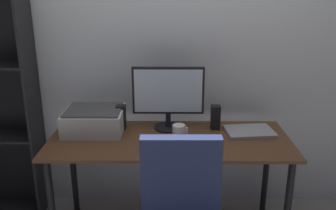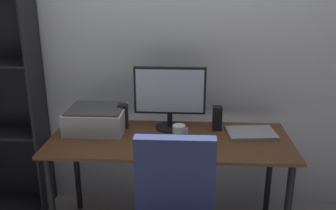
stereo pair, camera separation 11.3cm
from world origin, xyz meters
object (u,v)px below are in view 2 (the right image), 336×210
keyboard (163,148)px  coffee_mug (179,133)px  monitor (170,94)px  speaker_left (123,116)px  printer (96,119)px  desk (170,151)px  speaker_right (217,118)px  laptop (251,133)px  bookshelf (0,99)px  mouse (203,148)px

keyboard → coffee_mug: coffee_mug is taller
monitor → keyboard: (-0.02, -0.36, -0.24)m
speaker_left → printer: size_ratio=0.43×
desk → keyboard: (-0.03, -0.18, 0.10)m
speaker_right → printer: speaker_right is taller
monitor → laptop: (0.56, -0.08, -0.24)m
keyboard → coffee_mug: size_ratio=2.87×
printer → laptop: bearing=-1.4°
desk → bookshelf: bookshelf is taller
mouse → speaker_right: speaker_right is taller
laptop → bookshelf: bearing=167.0°
coffee_mug → speaker_left: 0.45m
printer → bookshelf: (-0.79, 0.20, 0.07)m
keyboard → desk: bearing=80.2°
desk → coffee_mug: (0.06, -0.02, 0.14)m
printer → desk: bearing=-13.6°
speaker_left → printer: speaker_left is taller
desk → speaker_right: 0.41m
speaker_right → speaker_left: bearing=180.0°
speaker_left → speaker_right: (0.66, 0.00, 0.00)m
keyboard → mouse: size_ratio=3.02×
keyboard → laptop: bearing=25.5°
speaker_left → speaker_right: size_ratio=1.00×
keyboard → speaker_right: size_ratio=1.71×
mouse → bookshelf: (-1.52, 0.49, 0.14)m
coffee_mug → printer: printer is taller
laptop → speaker_right: size_ratio=1.88×
coffee_mug → monitor: bearing=109.6°
keyboard → printer: 0.58m
laptop → monitor: bearing=165.4°
keyboard → bookshelf: bearing=158.3°
laptop → speaker_left: bearing=169.0°
desk → mouse: bearing=-37.4°
desk → speaker_left: size_ratio=9.38×
laptop → bookshelf: bookshelf is taller
keyboard → bookshelf: size_ratio=0.16×
monitor → keyboard: 0.44m
mouse → bookshelf: 1.61m
mouse → speaker_left: speaker_left is taller
mouse → coffee_mug: coffee_mug is taller
desk → laptop: bearing=10.2°
mouse → printer: size_ratio=0.24×
desk → mouse: (0.22, -0.17, 0.10)m
desk → laptop: laptop is taller
coffee_mug → speaker_right: 0.33m
mouse → bookshelf: bearing=159.8°
mouse → laptop: bearing=36.2°
monitor → speaker_right: size_ratio=2.91×
desk → coffee_mug: 0.15m
coffee_mug → speaker_left: bearing=154.4°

